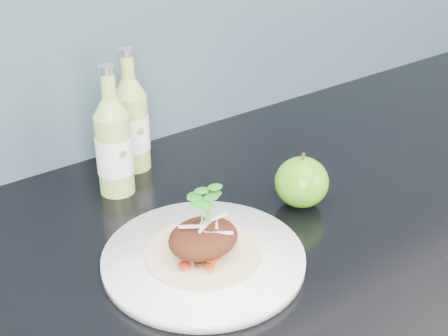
# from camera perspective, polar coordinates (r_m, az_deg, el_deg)

# --- Properties ---
(dinner_plate) EXTENTS (0.33, 0.33, 0.02)m
(dinner_plate) POSITION_cam_1_polar(r_m,az_deg,el_deg) (0.88, -1.88, -8.29)
(dinner_plate) COLOR white
(dinner_plate) RESTS_ON kitchen_counter
(pork_taco) EXTENTS (0.16, 0.16, 0.10)m
(pork_taco) POSITION_cam_1_polar(r_m,az_deg,el_deg) (0.86, -1.91, -6.29)
(pork_taco) COLOR tan
(pork_taco) RESTS_ON dinner_plate
(green_apple) EXTENTS (0.11, 0.11, 0.09)m
(green_apple) POSITION_cam_1_polar(r_m,az_deg,el_deg) (1.00, 7.12, -1.28)
(green_apple) COLOR #3E8A0F
(green_apple) RESTS_ON kitchen_counter
(cider_bottle_left) EXTENTS (0.08, 0.08, 0.22)m
(cider_bottle_left) POSITION_cam_1_polar(r_m,az_deg,el_deg) (1.03, -10.03, 1.99)
(cider_bottle_left) COLOR #9EC050
(cider_bottle_left) RESTS_ON kitchen_counter
(cider_bottle_right) EXTENTS (0.06, 0.06, 0.22)m
(cider_bottle_right) POSITION_cam_1_polar(r_m,az_deg,el_deg) (1.10, -8.43, 3.97)
(cider_bottle_right) COLOR #A4BA4D
(cider_bottle_right) RESTS_ON kitchen_counter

